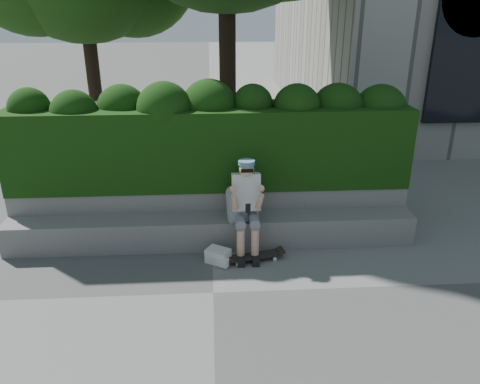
{
  "coord_description": "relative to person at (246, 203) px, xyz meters",
  "views": [
    {
      "loc": [
        0.02,
        -4.97,
        3.38
      ],
      "look_at": [
        0.4,
        1.0,
        0.95
      ],
      "focal_mm": 35.0,
      "sensor_mm": 36.0,
      "label": 1
    }
  ],
  "objects": [
    {
      "name": "ground",
      "position": [
        -0.49,
        -1.07,
        -0.75
      ],
      "size": [
        80.0,
        80.0,
        0.0
      ],
      "primitive_type": "plane",
      "color": "slate",
      "rests_on": "ground"
    },
    {
      "name": "bench_ledge",
      "position": [
        -0.49,
        0.18,
        -0.53
      ],
      "size": [
        6.0,
        0.45,
        0.45
      ],
      "primitive_type": "cube",
      "color": "gray",
      "rests_on": "ground"
    },
    {
      "name": "planter_wall",
      "position": [
        -0.49,
        0.66,
        -0.38
      ],
      "size": [
        6.0,
        0.5,
        0.75
      ],
      "primitive_type": "cube",
      "color": "gray",
      "rests_on": "ground"
    },
    {
      "name": "hedge",
      "position": [
        -0.49,
        0.88,
        0.6
      ],
      "size": [
        6.0,
        1.0,
        1.2
      ],
      "primitive_type": "cube",
      "color": "black",
      "rests_on": "planter_wall"
    },
    {
      "name": "person",
      "position": [
        0.0,
        0.0,
        0.0
      ],
      "size": [
        0.4,
        0.76,
        1.38
      ],
      "color": "slate",
      "rests_on": "ground"
    },
    {
      "name": "skateboard",
      "position": [
        0.1,
        -0.31,
        -0.68
      ],
      "size": [
        0.8,
        0.35,
        0.08
      ],
      "rotation": [
        0.0,
        0.0,
        0.21
      ],
      "color": "black",
      "rests_on": "ground"
    },
    {
      "name": "backpack_plaid",
      "position": [
        -0.1,
        0.08,
        -0.07
      ],
      "size": [
        0.34,
        0.24,
        0.46
      ],
      "primitive_type": "cube",
      "rotation": [
        0.0,
        0.0,
        0.26
      ],
      "color": "silver",
      "rests_on": "bench_ledge"
    },
    {
      "name": "backpack_ground",
      "position": [
        -0.42,
        -0.33,
        -0.65
      ],
      "size": [
        0.38,
        0.35,
        0.2
      ],
      "primitive_type": "cube",
      "rotation": [
        0.0,
        0.0,
        -0.57
      ],
      "color": "silver",
      "rests_on": "ground"
    }
  ]
}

